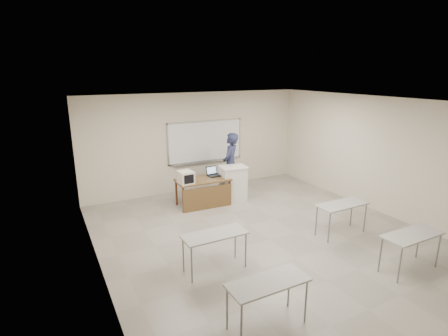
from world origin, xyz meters
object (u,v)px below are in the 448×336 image
instructor_desk (205,187)px  mouse (224,178)px  crt_monitor (186,177)px  keyboard (237,165)px  presenter (230,164)px  podium (233,184)px  laptop (213,174)px  whiteboard (205,142)px

instructor_desk → mouse: 0.60m
crt_monitor → keyboard: size_ratio=1.03×
instructor_desk → presenter: 1.26m
instructor_desk → mouse: bearing=-6.2°
podium → laptop: bearing=159.7°
keyboard → presenter: bearing=80.8°
instructor_desk → keyboard: 1.16m
presenter → podium: bearing=27.1°
instructor_desk → podium: (0.90, 0.01, -0.04)m
laptop → keyboard: (0.65, -0.18, 0.22)m
instructor_desk → crt_monitor: crt_monitor is taller
instructor_desk → podium: bearing=3.7°
whiteboard → podium: 1.77m
podium → keyboard: bearing=34.9°
whiteboard → mouse: whiteboard is taller
whiteboard → mouse: bearing=-96.4°
instructor_desk → crt_monitor: size_ratio=3.55×
podium → keyboard: keyboard is taller
whiteboard → laptop: 1.42m
instructor_desk → keyboard: (1.05, 0.09, 0.48)m
podium → laptop: size_ratio=2.98×
whiteboard → crt_monitor: whiteboard is taller
instructor_desk → laptop: bearing=36.8°
podium → keyboard: (0.15, 0.08, 0.52)m
podium → crt_monitor: size_ratio=2.46×
podium → laptop: 0.64m
keyboard → mouse: bearing=-165.3°
mouse → crt_monitor: bearing=176.9°
podium → presenter: (0.18, 0.49, 0.43)m
mouse → keyboard: size_ratio=0.23×
whiteboard → instructor_desk: (-0.73, -1.48, -0.93)m
instructor_desk → crt_monitor: (-0.55, -0.01, 0.37)m
laptop → presenter: (0.68, 0.24, 0.13)m
podium → presenter: size_ratio=0.54×
instructor_desk → keyboard: size_ratio=3.65×
mouse → presenter: 0.81m
keyboard → instructor_desk: bearing=179.9°
laptop → keyboard: bearing=-20.1°
laptop → mouse: laptop is taller
whiteboard → podium: size_ratio=2.44×
laptop → keyboard: 0.71m
whiteboard → presenter: (0.35, -0.98, -0.54)m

